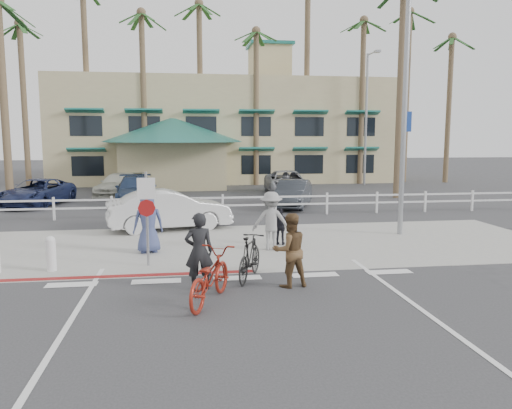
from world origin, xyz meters
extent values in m
plane|color=#333335|center=(0.00, 0.00, 0.00)|extent=(140.00, 140.00, 0.00)
cube|color=#333335|center=(0.00, -2.00, 0.00)|extent=(12.00, 16.00, 0.01)
cube|color=gray|center=(0.00, 4.50, 0.01)|extent=(22.00, 7.00, 0.01)
cube|color=#333335|center=(0.00, 8.50, 0.00)|extent=(40.00, 5.00, 0.01)
cube|color=#333335|center=(0.00, 18.00, 0.00)|extent=(50.00, 16.00, 0.01)
cube|color=maroon|center=(-3.00, 1.20, 0.01)|extent=(7.00, 0.25, 0.02)
imported|color=maroon|center=(-0.79, -1.16, 0.57)|extent=(1.57, 2.31, 1.15)
imported|color=black|center=(-0.97, -0.16, 0.91)|extent=(0.68, 0.46, 1.82)
imported|color=black|center=(0.30, 0.49, 0.57)|extent=(1.22, 1.95, 1.13)
imported|color=brown|center=(1.16, -0.24, 0.88)|extent=(0.97, 0.82, 1.77)
imported|color=gray|center=(1.39, 3.65, 0.92)|extent=(1.29, 0.88, 1.85)
imported|color=black|center=(1.83, 4.31, 0.61)|extent=(0.78, 0.52, 1.22)
imported|color=#39436F|center=(-2.39, 3.81, 0.94)|extent=(1.02, 0.76, 1.88)
imported|color=silver|center=(-1.86, 7.66, 0.77)|extent=(4.89, 2.55, 1.54)
imported|color=#192147|center=(-8.81, 15.45, 0.69)|extent=(3.27, 5.32, 1.38)
imported|color=navy|center=(-3.80, 15.18, 0.74)|extent=(2.59, 5.29, 1.48)
imported|color=#272C32|center=(4.15, 13.03, 0.68)|extent=(2.86, 4.37, 1.36)
imported|color=beige|center=(-5.15, 19.17, 0.68)|extent=(2.89, 5.01, 1.36)
imported|color=gray|center=(5.01, 18.66, 0.73)|extent=(2.74, 5.40, 1.46)
camera|label=1|loc=(-1.27, -11.50, 3.53)|focal=35.00mm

